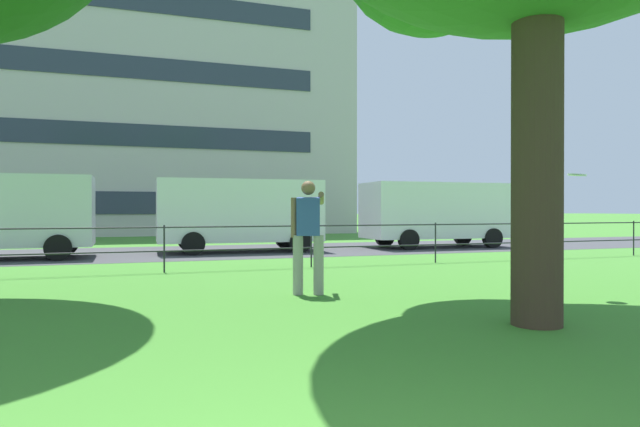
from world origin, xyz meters
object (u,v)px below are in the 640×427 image
Objects in this scene: person_thrower at (308,233)px; panel_van_center at (240,211)px; frisbee at (577,175)px; apartment_building_background at (30,82)px; panel_van_right at (435,211)px.

person_thrower is 0.35× the size of panel_van_center.
frisbee reaches higher than person_thrower.
panel_van_center is at bearing 106.55° from frisbee.
panel_van_center is at bearing 85.51° from person_thrower.
apartment_building_background is (-7.70, 26.60, 7.51)m from person_thrower.
apartment_building_background reaches higher than panel_van_right.
panel_van_right is (6.87, -0.18, 0.00)m from panel_van_center.
panel_van_right is at bearing -49.30° from apartment_building_background.
frisbee is 10.98m from panel_van_center.
apartment_building_background reaches higher than frisbee.
apartment_building_background is at bearing 115.56° from panel_van_center.
person_thrower is at bearing -130.62° from panel_van_right.
apartment_building_background is at bearing 112.32° from frisbee.
apartment_building_background is at bearing 106.15° from person_thrower.
panel_van_center is 0.15× the size of apartment_building_background.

